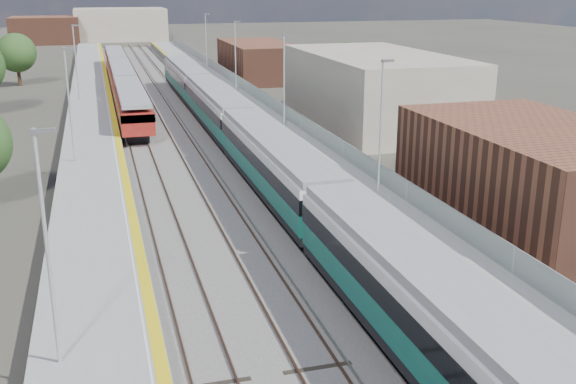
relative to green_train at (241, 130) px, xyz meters
name	(u,v)px	position (x,y,z in m)	size (l,w,h in m)	color
ground	(193,123)	(-1.50, 14.64, -2.21)	(320.00, 320.00, 0.00)	#47443A
ballast_bed	(166,119)	(-3.75, 17.14, -2.18)	(10.50, 155.00, 0.06)	#565451
tracks	(170,114)	(-3.15, 18.81, -2.11)	(8.96, 160.00, 0.17)	#4C3323
platform_right	(243,109)	(3.78, 17.13, -1.68)	(4.70, 155.00, 8.52)	slate
platform_left	(92,117)	(-10.55, 17.13, -1.69)	(4.30, 155.00, 8.52)	slate
green_train	(241,130)	(0.00, 0.00, 0.00)	(2.85, 79.46, 3.14)	black
red_train	(122,79)	(-7.00, 32.29, -0.23)	(2.65, 53.89, 3.35)	black
tree_c	(16,53)	(-19.19, 44.07, 1.91)	(4.84, 4.84, 6.56)	#382619
tree_d	(347,60)	(19.06, 28.70, 1.46)	(4.30, 4.30, 5.83)	#382619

